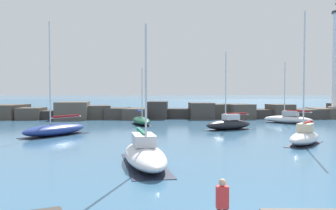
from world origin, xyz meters
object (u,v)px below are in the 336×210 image
sailboat_moored_2 (288,119)px  sailboat_moored_3 (141,120)px  sailboat_moored_4 (145,154)px  sailboat_moored_0 (304,136)px  sailboat_moored_8 (229,124)px  person_on_rocks (222,204)px  sailboat_moored_1 (55,129)px

sailboat_moored_2 → sailboat_moored_3: size_ratio=1.09×
sailboat_moored_2 → sailboat_moored_4: sailboat_moored_4 is taller
sailboat_moored_0 → sailboat_moored_8: sailboat_moored_0 is taller
sailboat_moored_3 → sailboat_moored_4: bearing=-87.6°
sailboat_moored_2 → sailboat_moored_8: size_ratio=0.94×
sailboat_moored_4 → sailboat_moored_8: bearing=65.3°
sailboat_moored_0 → sailboat_moored_4: 14.55m
sailboat_moored_3 → person_on_rocks: bearing=-84.2°
sailboat_moored_0 → person_on_rocks: (-9.84, -18.17, 0.31)m
sailboat_moored_1 → sailboat_moored_4: (8.79, -14.13, 0.05)m
sailboat_moored_1 → sailboat_moored_2: bearing=24.3°
sailboat_moored_8 → person_on_rocks: (-6.06, -29.26, 0.31)m
sailboat_moored_1 → person_on_rocks: size_ratio=6.27×
sailboat_moored_4 → sailboat_moored_8: 20.61m
sailboat_moored_3 → sailboat_moored_8: 11.62m
sailboat_moored_2 → person_on_rocks: 39.70m
sailboat_moored_0 → sailboat_moored_1: size_ratio=0.98×
sailboat_moored_4 → sailboat_moored_8: (8.61, 18.72, 0.00)m
sailboat_moored_2 → person_on_rocks: size_ratio=4.67×
sailboat_moored_1 → sailboat_moored_8: 18.00m
sailboat_moored_4 → sailboat_moored_8: sailboat_moored_8 is taller
sailboat_moored_0 → sailboat_moored_1: bearing=162.9°
sailboat_moored_1 → person_on_rocks: sailboat_moored_1 is taller
person_on_rocks → sailboat_moored_4: bearing=103.6°
sailboat_moored_3 → sailboat_moored_4: (1.06, -25.16, 0.14)m
sailboat_moored_1 → sailboat_moored_2: 29.16m
sailboat_moored_1 → person_on_rocks: 27.15m
person_on_rocks → sailboat_moored_2: bearing=67.4°
sailboat_moored_1 → sailboat_moored_3: bearing=55.0°
sailboat_moored_2 → person_on_rocks: sailboat_moored_2 is taller
sailboat_moored_8 → sailboat_moored_0: bearing=-71.2°
sailboat_moored_4 → sailboat_moored_8: size_ratio=0.98×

